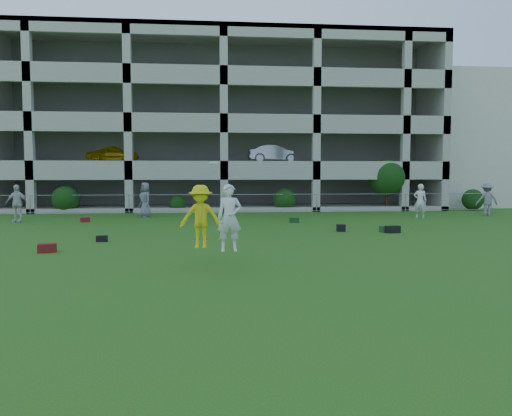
{
  "coord_description": "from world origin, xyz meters",
  "views": [
    {
      "loc": [
        -0.96,
        -12.91,
        2.52
      ],
      "look_at": [
        0.53,
        3.0,
        1.4
      ],
      "focal_mm": 35.0,
      "sensor_mm": 36.0,
      "label": 1
    }
  ],
  "objects": [
    {
      "name": "bag_black_e",
      "position": [
        6.74,
        7.37,
        0.15
      ],
      "size": [
        0.63,
        0.37,
        0.3
      ],
      "primitive_type": "cube",
      "rotation": [
        0.0,
        0.0,
        0.13
      ],
      "color": "black",
      "rests_on": "ground"
    },
    {
      "name": "crate_d",
      "position": [
        4.71,
        8.1,
        0.15
      ],
      "size": [
        0.39,
        0.39,
        0.3
      ],
      "primitive_type": "cube",
      "rotation": [
        0.0,
        0.0,
        -0.11
      ],
      "color": "black",
      "rests_on": "ground"
    },
    {
      "name": "bystander_e",
      "position": [
        10.8,
        13.96,
        0.96
      ],
      "size": [
        0.83,
        0.7,
        1.92
      ],
      "primitive_type": "imported",
      "rotation": [
        0.0,
        0.0,
        2.73
      ],
      "color": "silver",
      "rests_on": "ground"
    },
    {
      "name": "shrub_row",
      "position": [
        4.59,
        19.7,
        1.51
      ],
      "size": [
        34.38,
        2.52,
        3.5
      ],
      "color": "#163D11",
      "rests_on": "ground"
    },
    {
      "name": "bystander_b",
      "position": [
        -10.85,
        13.76,
        0.97
      ],
      "size": [
        1.17,
        0.58,
        1.93
      ],
      "primitive_type": "imported",
      "rotation": [
        0.0,
        0.0,
        -0.1
      ],
      "color": "silver",
      "rests_on": "ground"
    },
    {
      "name": "parking_garage",
      "position": [
        -0.01,
        27.7,
        6.01
      ],
      "size": [
        30.0,
        14.0,
        12.0
      ],
      "color": "#9E998C",
      "rests_on": "ground"
    },
    {
      "name": "bag_green_c",
      "position": [
        6.57,
        7.67,
        0.13
      ],
      "size": [
        0.56,
        0.45,
        0.26
      ],
      "primitive_type": "cube",
      "rotation": [
        0.0,
        0.0,
        0.22
      ],
      "color": "#183C15",
      "rests_on": "ground"
    },
    {
      "name": "stucco_building",
      "position": [
        23.0,
        28.0,
        5.0
      ],
      "size": [
        16.0,
        14.0,
        10.0
      ],
      "primitive_type": "cube",
      "color": "beige",
      "rests_on": "ground"
    },
    {
      "name": "bag_red_a",
      "position": [
        -6.11,
        3.35,
        0.14
      ],
      "size": [
        0.6,
        0.4,
        0.28
      ],
      "primitive_type": "cube",
      "rotation": [
        0.0,
        0.0,
        0.19
      ],
      "color": "#510E13",
      "rests_on": "ground"
    },
    {
      "name": "bag_red_f",
      "position": [
        -7.35,
        13.4,
        0.12
      ],
      "size": [
        0.53,
        0.46,
        0.24
      ],
      "primitive_type": "cube",
      "rotation": [
        0.0,
        0.0,
        0.49
      ],
      "color": "#5E1017",
      "rests_on": "ground"
    },
    {
      "name": "bystander_c",
      "position": [
        -4.62,
        16.06,
        1.0
      ],
      "size": [
        1.07,
        1.16,
        1.99
      ],
      "primitive_type": "imported",
      "rotation": [
        0.0,
        0.0,
        -0.98
      ],
      "color": "slate",
      "rests_on": "ground"
    },
    {
      "name": "frisbee_contest",
      "position": [
        -0.98,
        0.48,
        1.35
      ],
      "size": [
        1.67,
        1.07,
        2.36
      ],
      "color": "yellow",
      "rests_on": "ground"
    },
    {
      "name": "ground",
      "position": [
        0.0,
        0.0,
        0.0
      ],
      "size": [
        100.0,
        100.0,
        0.0
      ],
      "primitive_type": "plane",
      "color": "#235114",
      "rests_on": "ground"
    },
    {
      "name": "bystander_f",
      "position": [
        15.52,
        15.31,
        0.97
      ],
      "size": [
        1.35,
        0.91,
        1.94
      ],
      "primitive_type": "imported",
      "rotation": [
        0.0,
        0.0,
        2.98
      ],
      "color": "gray",
      "rests_on": "ground"
    },
    {
      "name": "bag_green_g",
      "position": [
        3.35,
        12.09,
        0.12
      ],
      "size": [
        0.54,
        0.37,
        0.25
      ],
      "primitive_type": "cube",
      "rotation": [
        0.0,
        0.0,
        -0.15
      ],
      "color": "#133619",
      "rests_on": "ground"
    },
    {
      "name": "fence",
      "position": [
        0.0,
        19.0,
        0.61
      ],
      "size": [
        36.06,
        0.06,
        1.2
      ],
      "color": "gray",
      "rests_on": "ground"
    },
    {
      "name": "bag_black_b",
      "position": [
        -4.91,
        5.77,
        0.11
      ],
      "size": [
        0.42,
        0.28,
        0.22
      ],
      "primitive_type": "cube",
      "rotation": [
        0.0,
        0.0,
        0.09
      ],
      "color": "black",
      "rests_on": "ground"
    }
  ]
}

